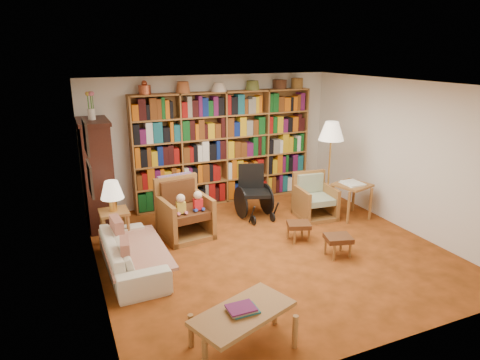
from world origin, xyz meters
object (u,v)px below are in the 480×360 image
footstool_a (299,226)px  footstool_b (338,240)px  sofa (132,254)px  floor_lamp (331,135)px  coffee_table (243,315)px  armchair_sage (313,200)px  wheelchair (254,193)px  side_table_papers (352,189)px  armchair_leather (183,212)px  side_table_lamp (115,220)px

footstool_a → footstool_b: (0.25, -0.70, 0.01)m
sofa → floor_lamp: size_ratio=0.99×
sofa → coffee_table: bearing=-161.2°
sofa → footstool_b: 2.99m
armchair_sage → wheelchair: wheelchair is taller
side_table_papers → footstool_a: bearing=-160.7°
wheelchair → coffee_table: wheelchair is taller
armchair_sage → wheelchair: (-1.00, 0.43, 0.13)m
sofa → armchair_leather: armchair_leather is taller
armchair_leather → footstool_a: armchair_leather is taller
footstool_a → coffee_table: size_ratio=0.37×
armchair_sage → side_table_papers: bearing=-28.3°
wheelchair → footstool_b: (0.46, -1.95, -0.18)m
coffee_table → floor_lamp: bearing=43.7°
armchair_sage → footstool_a: (-0.79, -0.82, -0.06)m
sofa → side_table_lamp: 0.88m
armchair_sage → footstool_b: (-0.53, -1.52, -0.05)m
sofa → footstool_b: bearing=-106.3°
side_table_lamp → coffee_table: size_ratio=0.51×
wheelchair → coffee_table: (-1.66, -3.26, -0.06)m
armchair_leather → armchair_sage: bearing=-4.0°
armchair_leather → footstool_b: 2.53m
side_table_papers → wheelchair: bearing=154.9°
armchair_sage → footstool_b: size_ratio=1.80×
side_table_papers → coffee_table: side_table_papers is taller
footstool_b → coffee_table: bearing=-148.3°
sofa → coffee_table: 2.22m
footstool_a → footstool_b: size_ratio=0.98×
armchair_sage → footstool_a: armchair_sage is taller
armchair_sage → side_table_papers: size_ratio=1.17×
armchair_leather → footstool_a: size_ratio=2.20×
wheelchair → side_table_papers: size_ratio=1.39×
sofa → wheelchair: size_ratio=1.77×
footstool_b → side_table_papers: bearing=46.2°
coffee_table → side_table_papers: bearing=37.5°
sofa → floor_lamp: bearing=-79.6°
sofa → footstool_b: (2.89, -0.78, 0.01)m
sofa → side_table_papers: bearing=-85.3°
footstool_a → coffee_table: 2.75m
floor_lamp → side_table_papers: floor_lamp is taller
side_table_lamp → wheelchair: wheelchair is taller
armchair_sage → side_table_lamp: bearing=178.3°
armchair_leather → wheelchair: 1.44m
side_table_lamp → coffee_table: (0.86, -2.94, -0.08)m
armchair_leather → side_table_papers: armchair_leather is taller
armchair_sage → wheelchair: 1.09m
side_table_papers → floor_lamp: bearing=127.9°
armchair_sage → side_table_papers: armchair_sage is taller
armchair_leather → footstool_b: bearing=-42.0°
armchair_leather → coffee_table: (-0.25, -3.00, -0.02)m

